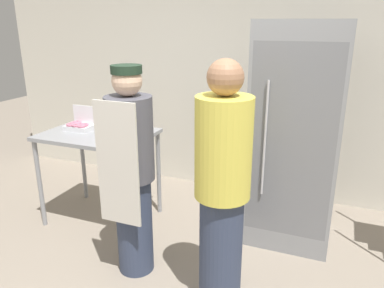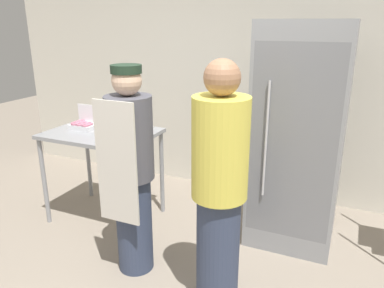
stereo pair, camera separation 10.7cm
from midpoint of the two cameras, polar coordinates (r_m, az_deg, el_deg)
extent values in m
cube|color=silver|center=(4.32, 9.53, 12.39)|extent=(6.40, 0.12, 3.07)
cube|color=gray|center=(3.42, 16.77, 0.96)|extent=(0.75, 0.68, 1.97)
cube|color=gray|center=(3.10, 15.96, -0.33)|extent=(0.69, 0.02, 1.62)
cylinder|color=silver|center=(3.10, 12.17, 0.53)|extent=(0.02, 0.02, 0.97)
cube|color=gray|center=(3.76, -12.86, 1.56)|extent=(1.04, 0.75, 0.04)
cylinder|color=gray|center=(3.97, -20.87, -5.39)|extent=(0.04, 0.04, 0.89)
cylinder|color=gray|center=(3.41, -9.15, -8.34)|extent=(0.04, 0.04, 0.89)
cylinder|color=gray|center=(4.43, -14.86, -2.35)|extent=(0.04, 0.04, 0.89)
cylinder|color=gray|center=(3.93, -3.84, -4.41)|extent=(0.04, 0.04, 0.89)
cube|color=white|center=(3.88, -15.44, 2.57)|extent=(0.26, 0.18, 0.05)
cube|color=white|center=(3.93, -14.72, 4.53)|extent=(0.26, 0.01, 0.18)
torus|color=#C66B84|center=(3.88, -16.65, 3.01)|extent=(0.09, 0.09, 0.02)
torus|color=#C66B84|center=(3.84, -15.90, 2.92)|extent=(0.09, 0.09, 0.02)
torus|color=#C66B84|center=(3.80, -15.14, 2.83)|extent=(0.09, 0.09, 0.02)
torus|color=#C66B84|center=(3.92, -16.23, 3.17)|extent=(0.09, 0.09, 0.02)
torus|color=#C66B84|center=(3.88, -15.48, 3.09)|extent=(0.09, 0.09, 0.02)
torus|color=#C66B84|center=(3.84, -14.73, 2.99)|extent=(0.09, 0.09, 0.02)
torus|color=#C66B84|center=(3.95, -15.81, 3.33)|extent=(0.09, 0.09, 0.02)
cylinder|color=black|center=(3.75, -9.92, 2.71)|extent=(0.14, 0.14, 0.09)
cylinder|color=#B2BCC1|center=(3.71, -10.03, 4.81)|extent=(0.11, 0.11, 0.19)
cylinder|color=black|center=(3.69, -10.13, 6.42)|extent=(0.11, 0.11, 0.02)
cylinder|color=#333D56|center=(3.11, -7.78, -11.92)|extent=(0.29, 0.29, 0.81)
cylinder|color=#4C4C56|center=(2.82, -8.39, 0.89)|extent=(0.35, 0.35, 0.64)
sphere|color=beige|center=(2.72, -8.81, 9.52)|extent=(0.22, 0.22, 0.22)
cube|color=beige|center=(2.72, -10.34, -3.02)|extent=(0.33, 0.02, 0.92)
cylinder|color=#1E3323|center=(2.71, -8.89, 11.23)|extent=(0.22, 0.22, 0.06)
cylinder|color=#333D56|center=(2.73, 5.12, -15.94)|extent=(0.30, 0.30, 0.85)
cylinder|color=#DBCC4C|center=(2.39, 5.62, -0.70)|extent=(0.37, 0.37, 0.67)
sphere|color=#9E7051|center=(2.29, 5.97, 10.04)|extent=(0.23, 0.23, 0.23)
camera|label=1|loc=(0.05, -88.95, 0.34)|focal=35.00mm
camera|label=2|loc=(0.05, 91.05, -0.34)|focal=35.00mm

